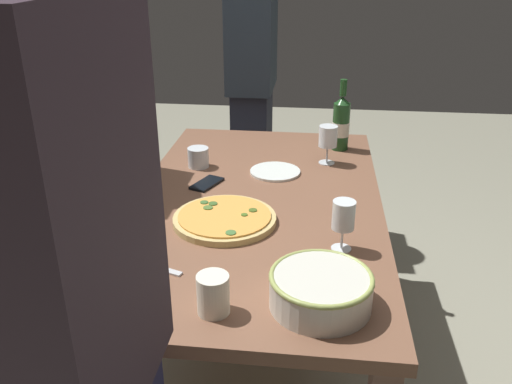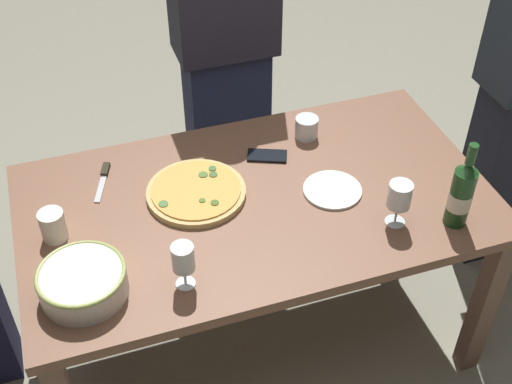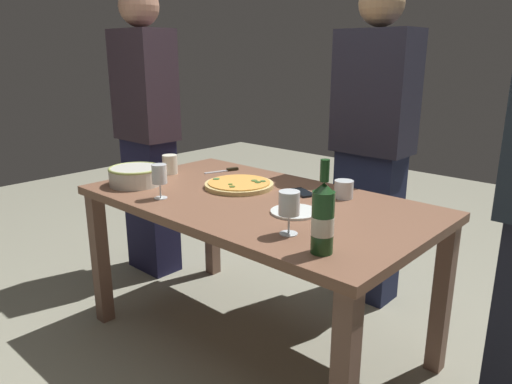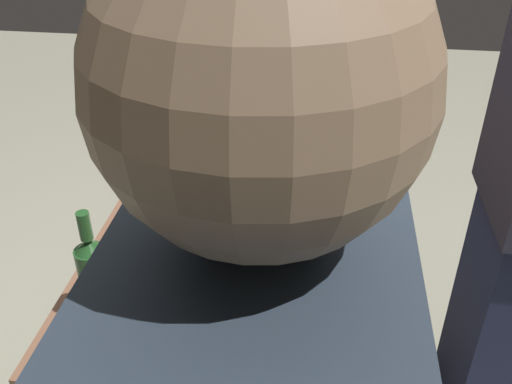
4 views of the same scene
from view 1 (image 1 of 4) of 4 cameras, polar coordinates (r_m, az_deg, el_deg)
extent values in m
plane|color=gray|center=(2.35, 0.00, -17.59)|extent=(8.00, 8.00, 0.00)
cube|color=brown|center=(1.94, 0.00, -1.33)|extent=(1.60, 0.90, 0.04)
cube|color=brown|center=(2.77, 9.97, -2.09)|extent=(0.07, 0.07, 0.71)
cube|color=brown|center=(2.83, -6.20, -1.28)|extent=(0.07, 0.07, 0.71)
cylinder|color=#D2B770|center=(1.77, -3.36, -2.92)|extent=(0.34, 0.34, 0.02)
cylinder|color=#ECA145|center=(1.76, -3.37, -2.52)|extent=(0.31, 0.31, 0.01)
cylinder|color=#48763A|center=(1.65, -2.71, -4.37)|extent=(0.03, 0.03, 0.00)
cylinder|color=#4A6D23|center=(1.76, -1.25, -2.45)|extent=(0.02, 0.02, 0.00)
cylinder|color=#3F6930|center=(1.85, -5.55, -1.12)|extent=(0.03, 0.03, 0.00)
cylinder|color=#40642B|center=(1.84, -4.61, -1.25)|extent=(0.03, 0.03, 0.00)
cylinder|color=#476021|center=(1.79, -0.33, -1.96)|extent=(0.03, 0.03, 0.00)
cylinder|color=#507130|center=(1.81, -5.14, -1.69)|extent=(0.03, 0.03, 0.00)
cylinder|color=silver|center=(1.37, 6.91, -10.40)|extent=(0.26, 0.26, 0.09)
torus|color=#A5B45D|center=(1.35, 6.99, -9.00)|extent=(0.26, 0.26, 0.01)
cylinder|color=#1E471F|center=(2.43, 9.03, 6.91)|extent=(0.08, 0.08, 0.21)
cone|color=#1E471F|center=(2.40, 9.22, 9.61)|extent=(0.08, 0.08, 0.03)
cylinder|color=#1E471F|center=(2.38, 9.31, 10.92)|extent=(0.03, 0.03, 0.07)
cylinder|color=silver|center=(2.43, 9.02, 6.67)|extent=(0.08, 0.08, 0.06)
cylinder|color=white|center=(2.28, 7.54, 3.12)|extent=(0.07, 0.07, 0.00)
cylinder|color=white|center=(2.27, 7.59, 4.01)|extent=(0.01, 0.01, 0.07)
cylinder|color=white|center=(2.24, 7.70, 5.92)|extent=(0.08, 0.08, 0.09)
cylinder|color=maroon|center=(2.25, 7.66, 5.25)|extent=(0.07, 0.07, 0.03)
cylinder|color=white|center=(1.64, 9.07, -5.97)|extent=(0.06, 0.06, 0.00)
cylinder|color=white|center=(1.62, 9.15, -4.88)|extent=(0.01, 0.01, 0.07)
cylinder|color=white|center=(1.58, 9.33, -2.43)|extent=(0.07, 0.07, 0.09)
cylinder|color=white|center=(1.34, -4.59, -10.81)|extent=(0.08, 0.08, 0.10)
cylinder|color=white|center=(2.23, -6.17, 3.69)|extent=(0.09, 0.09, 0.08)
cylinder|color=white|center=(2.16, 2.06, 2.19)|extent=(0.20, 0.20, 0.01)
cube|color=black|center=(2.06, -5.26, 0.91)|extent=(0.16, 0.12, 0.01)
cube|color=silver|center=(1.55, -10.32, -8.03)|extent=(0.07, 0.15, 0.01)
cube|color=black|center=(1.60, -13.16, -6.99)|extent=(0.04, 0.07, 0.02)
cube|color=#342731|center=(0.84, -21.52, -3.58)|extent=(0.38, 0.24, 0.65)
cube|color=#1C223F|center=(2.41, -19.05, -5.34)|extent=(0.35, 0.20, 0.86)
cube|color=#272636|center=(2.16, -21.81, 12.44)|extent=(0.41, 0.24, 0.65)
cube|color=#212331|center=(3.18, -0.38, 3.38)|extent=(0.37, 0.20, 0.87)
cube|color=#25303C|center=(2.99, -0.43, 17.08)|extent=(0.44, 0.24, 0.65)
camera|label=2|loc=(2.00, 68.02, 32.87)|focal=47.63mm
camera|label=3|loc=(3.43, 31.41, 17.94)|focal=33.58mm
camera|label=4|loc=(3.33, -0.47, 27.97)|focal=39.77mm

